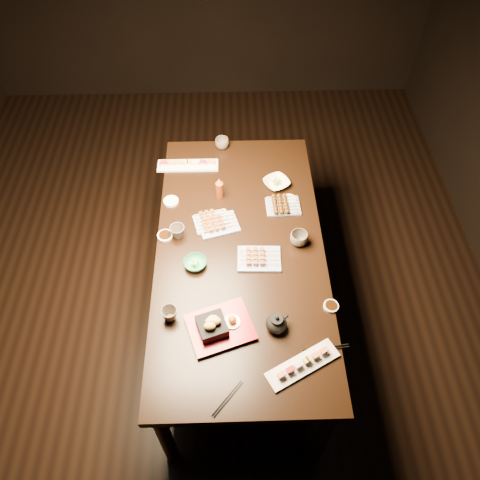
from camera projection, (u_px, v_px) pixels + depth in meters
name	position (u px, v px, depth m)	size (l,w,h in m)	color
ground	(201.00, 310.00, 3.13)	(5.00, 5.00, 0.00)	black
dining_table	(240.00, 288.00, 2.80)	(0.90, 1.80, 0.75)	black
sushi_platter_near	(303.00, 363.00, 2.08)	(0.35, 0.10, 0.04)	white
sushi_platter_far	(188.00, 164.00, 2.89)	(0.38, 0.10, 0.05)	white
yakitori_plate_center	(218.00, 223.00, 2.59)	(0.22, 0.16, 0.05)	#828EB6
yakitori_plate_right	(259.00, 257.00, 2.44)	(0.23, 0.16, 0.06)	#828EB6
yakitori_plate_left	(212.00, 220.00, 2.60)	(0.20, 0.14, 0.05)	#828EB6
tsukune_plate	(283.00, 204.00, 2.68)	(0.19, 0.14, 0.05)	#828EB6
edamame_bowl_green	(195.00, 263.00, 2.42)	(0.12, 0.12, 0.04)	#2C8856
edamame_bowl_cream	(276.00, 183.00, 2.79)	(0.14, 0.14, 0.04)	#F6EAC9
tempura_tray	(220.00, 323.00, 2.17)	(0.30, 0.24, 0.11)	black
teacup_near_left	(170.00, 314.00, 2.22)	(0.08, 0.08, 0.07)	#53483F
teacup_mid_right	(299.00, 239.00, 2.50)	(0.10, 0.10, 0.08)	#53483F
teacup_far_left	(178.00, 232.00, 2.53)	(0.08, 0.08, 0.08)	#53483F
teacup_far_right	(222.00, 143.00, 3.00)	(0.09, 0.09, 0.07)	#53483F
teapot	(276.00, 322.00, 2.17)	(0.12, 0.12, 0.10)	black
condiment_bottle	(219.00, 188.00, 2.70)	(0.05, 0.05, 0.14)	maroon
sauce_dish_west	(165.00, 236.00, 2.55)	(0.09, 0.09, 0.02)	white
sauce_dish_east	(289.00, 199.00, 2.72)	(0.08, 0.08, 0.01)	white
sauce_dish_se	(331.00, 306.00, 2.28)	(0.07, 0.07, 0.01)	white
sauce_dish_nw	(171.00, 201.00, 2.71)	(0.09, 0.09, 0.02)	white
chopsticks_near	(228.00, 399.00, 2.00)	(0.20, 0.02, 0.01)	black
chopsticks_se	(326.00, 349.00, 2.14)	(0.22, 0.02, 0.01)	black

